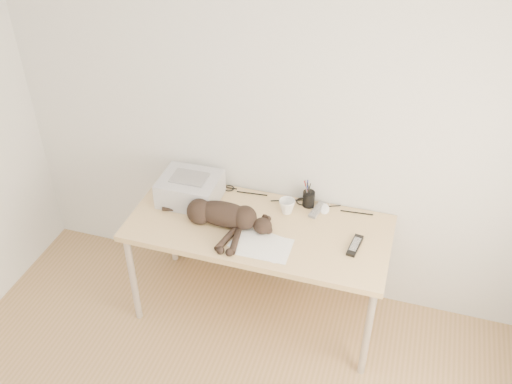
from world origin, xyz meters
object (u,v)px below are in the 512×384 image
(printer, at_px, (190,189))
(cat, at_px, (220,215))
(pen_cup, at_px, (309,198))
(mouse, at_px, (324,207))
(mug, at_px, (287,206))
(desk, at_px, (262,234))

(printer, relative_size, cat, 0.52)
(cat, xyz_separation_m, pen_cup, (0.47, 0.35, -0.02))
(printer, xyz_separation_m, mouse, (0.85, 0.15, -0.07))
(mug, height_order, mouse, mug)
(pen_cup, xyz_separation_m, mouse, (0.11, -0.01, -0.04))
(mouse, bearing_deg, pen_cup, 160.86)
(cat, height_order, pen_cup, pen_cup)
(desk, bearing_deg, mouse, 29.01)
(cat, distance_m, mouse, 0.67)
(desk, relative_size, mouse, 14.26)
(mug, relative_size, pen_cup, 0.52)
(desk, distance_m, mouse, 0.43)
(desk, distance_m, cat, 0.34)
(desk, relative_size, printer, 4.25)
(desk, distance_m, printer, 0.54)
(mug, height_order, pen_cup, pen_cup)
(cat, bearing_deg, printer, 145.67)
(desk, distance_m, mug, 0.24)
(cat, distance_m, mug, 0.43)
(mug, xyz_separation_m, mouse, (0.22, 0.10, -0.03))
(pen_cup, relative_size, mouse, 1.74)
(pen_cup, distance_m, mouse, 0.11)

